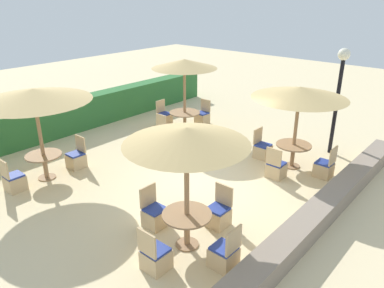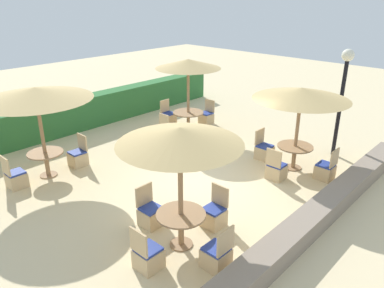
% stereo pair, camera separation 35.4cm
% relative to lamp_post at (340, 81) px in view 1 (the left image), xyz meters
% --- Properties ---
extents(ground_plane, '(40.00, 40.00, 0.00)m').
position_rel_lamp_post_xyz_m(ground_plane, '(-4.05, 1.80, -2.35)').
color(ground_plane, beige).
extents(hedge_row, '(13.00, 0.70, 1.19)m').
position_rel_lamp_post_xyz_m(hedge_row, '(-4.05, 8.05, -1.75)').
color(hedge_row, '#2D6B33').
rests_on(hedge_row, ground_plane).
extents(stone_border, '(10.00, 0.56, 0.46)m').
position_rel_lamp_post_xyz_m(stone_border, '(-4.05, -1.38, -2.12)').
color(stone_border, gray).
rests_on(stone_border, ground_plane).
extents(lamp_post, '(0.36, 0.36, 3.32)m').
position_rel_lamp_post_xyz_m(lamp_post, '(0.00, 0.00, 0.00)').
color(lamp_post, black).
rests_on(lamp_post, ground_plane).
extents(parasol_back_right, '(2.34, 2.34, 2.65)m').
position_rel_lamp_post_xyz_m(parasol_back_right, '(-1.52, 4.95, 0.12)').
color(parasol_back_right, '#93704C').
rests_on(parasol_back_right, ground_plane).
extents(round_table_back_right, '(1.13, 1.13, 0.71)m').
position_rel_lamp_post_xyz_m(round_table_back_right, '(-1.52, 4.95, -1.78)').
color(round_table_back_right, '#93704C').
rests_on(round_table_back_right, ground_plane).
extents(patio_chair_back_right_north, '(0.46, 0.46, 0.93)m').
position_rel_lamp_post_xyz_m(patio_chair_back_right_north, '(-1.54, 6.02, -2.09)').
color(patio_chair_back_right_north, tan).
rests_on(patio_chair_back_right_north, ground_plane).
extents(patio_chair_back_right_east, '(0.46, 0.46, 0.93)m').
position_rel_lamp_post_xyz_m(patio_chair_back_right_east, '(-0.49, 4.95, -2.09)').
color(patio_chair_back_right_east, tan).
rests_on(patio_chair_back_right_east, ground_plane).
extents(patio_chair_back_right_west, '(0.46, 0.46, 0.93)m').
position_rel_lamp_post_xyz_m(patio_chair_back_right_west, '(-2.61, 4.90, -2.09)').
color(patio_chair_back_right_west, tan).
rests_on(patio_chair_back_right_west, ground_plane).
extents(parasol_front_left, '(2.39, 2.39, 2.58)m').
position_rel_lamp_post_xyz_m(parasol_front_left, '(-6.61, 0.32, 0.05)').
color(parasol_front_left, '#93704C').
rests_on(parasol_front_left, ground_plane).
extents(round_table_front_left, '(1.01, 1.01, 0.75)m').
position_rel_lamp_post_xyz_m(round_table_front_left, '(-6.61, 0.32, -1.77)').
color(round_table_front_left, '#93704C').
rests_on(round_table_front_left, ground_plane).
extents(patio_chair_front_left_east, '(0.46, 0.46, 0.93)m').
position_rel_lamp_post_xyz_m(patio_chair_front_left_east, '(-5.61, 0.28, -2.09)').
color(patio_chair_front_left_east, tan).
rests_on(patio_chair_front_left_east, ground_plane).
extents(patio_chair_front_left_south, '(0.46, 0.46, 0.93)m').
position_rel_lamp_post_xyz_m(patio_chair_front_left_south, '(-6.64, -0.64, -2.09)').
color(patio_chair_front_left_south, tan).
rests_on(patio_chair_front_left_south, ground_plane).
extents(patio_chair_front_left_west, '(0.46, 0.46, 0.93)m').
position_rel_lamp_post_xyz_m(patio_chair_front_left_west, '(-7.53, 0.29, -2.09)').
color(patio_chair_front_left_west, tan).
rests_on(patio_chair_front_left_west, ground_plane).
extents(patio_chair_front_left_north, '(0.46, 0.46, 0.93)m').
position_rel_lamp_post_xyz_m(patio_chair_front_left_north, '(-6.55, 1.33, -2.09)').
color(patio_chair_front_left_north, tan).
rests_on(patio_chair_front_left_north, ground_plane).
extents(parasol_front_right, '(2.67, 2.67, 2.43)m').
position_rel_lamp_post_xyz_m(parasol_front_right, '(-1.77, 0.44, -0.10)').
color(parasol_front_right, '#93704C').
rests_on(parasol_front_right, ground_plane).
extents(round_table_front_right, '(1.02, 1.02, 0.71)m').
position_rel_lamp_post_xyz_m(round_table_front_right, '(-1.77, 0.44, -1.80)').
color(round_table_front_right, '#93704C').
rests_on(round_table_front_right, ground_plane).
extents(patio_chair_front_right_north, '(0.46, 0.46, 0.93)m').
position_rel_lamp_post_xyz_m(patio_chair_front_right_north, '(-1.79, 1.45, -2.09)').
color(patio_chair_front_right_north, tan).
rests_on(patio_chair_front_right_north, ground_plane).
extents(patio_chair_front_right_west, '(0.46, 0.46, 0.93)m').
position_rel_lamp_post_xyz_m(patio_chair_front_right_west, '(-2.71, 0.46, -2.09)').
color(patio_chair_front_right_west, tan).
rests_on(patio_chair_front_right_west, ground_plane).
extents(patio_chair_front_right_south, '(0.46, 0.46, 0.93)m').
position_rel_lamp_post_xyz_m(patio_chair_front_right_south, '(-1.79, -0.55, -2.09)').
color(patio_chair_front_right_south, tan).
rests_on(patio_chair_front_right_south, ground_plane).
extents(parasol_back_left, '(2.95, 2.95, 2.56)m').
position_rel_lamp_post_xyz_m(parasol_back_left, '(-6.95, 5.28, 0.03)').
color(parasol_back_left, '#93704C').
rests_on(parasol_back_left, ground_plane).
extents(round_table_back_left, '(0.98, 0.98, 0.72)m').
position_rel_lamp_post_xyz_m(round_table_back_left, '(-6.95, 5.28, -1.80)').
color(round_table_back_left, '#93704C').
rests_on(round_table_back_left, ground_plane).
extents(patio_chair_back_left_west, '(0.46, 0.46, 0.93)m').
position_rel_lamp_post_xyz_m(patio_chair_back_left_west, '(-7.86, 5.26, -2.09)').
color(patio_chair_back_left_west, tan).
rests_on(patio_chair_back_left_west, ground_plane).
extents(patio_chair_back_left_east, '(0.46, 0.46, 0.93)m').
position_rel_lamp_post_xyz_m(patio_chair_back_left_east, '(-5.99, 5.25, -2.09)').
color(patio_chair_back_left_east, tan).
rests_on(patio_chair_back_left_east, ground_plane).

